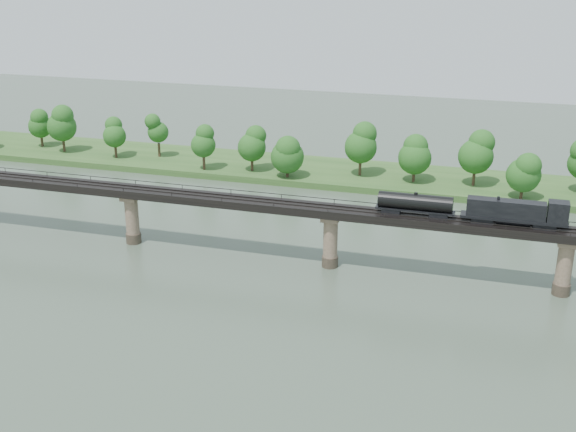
# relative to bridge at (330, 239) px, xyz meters

# --- Properties ---
(ground) EXTENTS (400.00, 400.00, 0.00)m
(ground) POSITION_rel_bridge_xyz_m (0.00, -30.00, -5.46)
(ground) COLOR #384739
(ground) RESTS_ON ground
(far_bank) EXTENTS (300.00, 24.00, 1.60)m
(far_bank) POSITION_rel_bridge_xyz_m (0.00, 55.00, -4.66)
(far_bank) COLOR #2C5120
(far_bank) RESTS_ON ground
(bridge) EXTENTS (236.00, 30.00, 11.50)m
(bridge) POSITION_rel_bridge_xyz_m (0.00, 0.00, 0.00)
(bridge) COLOR #473A2D
(bridge) RESTS_ON ground
(bridge_superstructure) EXTENTS (220.00, 4.90, 0.75)m
(bridge_superstructure) POSITION_rel_bridge_xyz_m (0.00, 0.00, 6.33)
(bridge_superstructure) COLOR black
(bridge_superstructure) RESTS_ON bridge
(far_treeline) EXTENTS (289.06, 17.54, 13.60)m
(far_treeline) POSITION_rel_bridge_xyz_m (-8.21, 50.52, 3.37)
(far_treeline) COLOR #382619
(far_treeline) RESTS_ON far_bank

